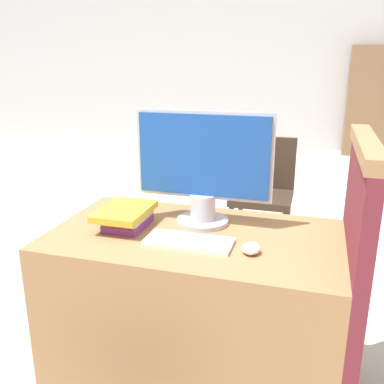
{
  "coord_description": "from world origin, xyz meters",
  "views": [
    {
      "loc": [
        0.45,
        -1.21,
        1.43
      ],
      "look_at": [
        -0.0,
        0.3,
        0.94
      ],
      "focal_mm": 40.0,
      "sensor_mm": 36.0,
      "label": 1
    }
  ],
  "objects_px": {
    "keyboard": "(189,242)",
    "mouse": "(251,248)",
    "monitor": "(202,169)",
    "book_stack": "(126,216)",
    "far_chair": "(263,187)"
  },
  "relations": [
    {
      "from": "keyboard",
      "to": "mouse",
      "type": "relative_size",
      "value": 4.18
    },
    {
      "from": "keyboard",
      "to": "monitor",
      "type": "bearing_deg",
      "value": 92.35
    },
    {
      "from": "book_stack",
      "to": "far_chair",
      "type": "bearing_deg",
      "value": 76.5
    },
    {
      "from": "monitor",
      "to": "book_stack",
      "type": "relative_size",
      "value": 2.11
    },
    {
      "from": "monitor",
      "to": "book_stack",
      "type": "bearing_deg",
      "value": -156.06
    },
    {
      "from": "mouse",
      "to": "book_stack",
      "type": "bearing_deg",
      "value": 168.44
    },
    {
      "from": "far_chair",
      "to": "monitor",
      "type": "bearing_deg",
      "value": -137.99
    },
    {
      "from": "monitor",
      "to": "mouse",
      "type": "bearing_deg",
      "value": -43.98
    },
    {
      "from": "book_stack",
      "to": "far_chair",
      "type": "relative_size",
      "value": 0.32
    },
    {
      "from": "far_chair",
      "to": "book_stack",
      "type": "bearing_deg",
      "value": -148.08
    },
    {
      "from": "mouse",
      "to": "book_stack",
      "type": "height_order",
      "value": "book_stack"
    },
    {
      "from": "mouse",
      "to": "book_stack",
      "type": "relative_size",
      "value": 0.29
    },
    {
      "from": "monitor",
      "to": "mouse",
      "type": "distance_m",
      "value": 0.41
    },
    {
      "from": "keyboard",
      "to": "book_stack",
      "type": "xyz_separation_m",
      "value": [
        -0.31,
        0.1,
        0.04
      ]
    },
    {
      "from": "monitor",
      "to": "keyboard",
      "type": "relative_size",
      "value": 1.72
    }
  ]
}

